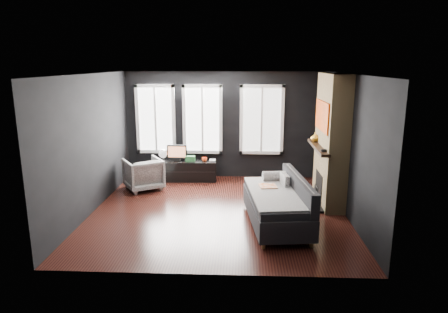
{
  "coord_description": "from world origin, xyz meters",
  "views": [
    {
      "loc": [
        0.47,
        -7.56,
        2.9
      ],
      "look_at": [
        0.1,
        0.3,
        1.05
      ],
      "focal_mm": 32.0,
      "sensor_mm": 36.0,
      "label": 1
    }
  ],
  "objects_px": {
    "sofa": "(276,201)",
    "mug": "(204,159)",
    "armchair": "(143,172)",
    "monitor": "(177,152)",
    "mantel_vase": "(315,137)",
    "media_console": "(187,171)",
    "book": "(209,156)"
  },
  "relations": [
    {
      "from": "sofa",
      "to": "armchair",
      "type": "relative_size",
      "value": 2.6
    },
    {
      "from": "sofa",
      "to": "mug",
      "type": "bearing_deg",
      "value": 113.06
    },
    {
      "from": "sofa",
      "to": "media_console",
      "type": "distance_m",
      "value": 3.42
    },
    {
      "from": "sofa",
      "to": "armchair",
      "type": "height_order",
      "value": "sofa"
    },
    {
      "from": "monitor",
      "to": "book",
      "type": "height_order",
      "value": "monitor"
    },
    {
      "from": "sofa",
      "to": "book",
      "type": "distance_m",
      "value": 3.21
    },
    {
      "from": "mug",
      "to": "mantel_vase",
      "type": "xyz_separation_m",
      "value": [
        2.52,
        -1.02,
        0.76
      ]
    },
    {
      "from": "armchair",
      "to": "monitor",
      "type": "bearing_deg",
      "value": -161.92
    },
    {
      "from": "sofa",
      "to": "book",
      "type": "relative_size",
      "value": 9.92
    },
    {
      "from": "monitor",
      "to": "mug",
      "type": "relative_size",
      "value": 4.02
    },
    {
      "from": "armchair",
      "to": "mug",
      "type": "bearing_deg",
      "value": 176.76
    },
    {
      "from": "monitor",
      "to": "armchair",
      "type": "bearing_deg",
      "value": -127.25
    },
    {
      "from": "book",
      "to": "mantel_vase",
      "type": "bearing_deg",
      "value": -25.46
    },
    {
      "from": "armchair",
      "to": "media_console",
      "type": "distance_m",
      "value": 1.22
    },
    {
      "from": "book",
      "to": "mug",
      "type": "bearing_deg",
      "value": -131.85
    },
    {
      "from": "armchair",
      "to": "mantel_vase",
      "type": "bearing_deg",
      "value": 143.99
    },
    {
      "from": "media_console",
      "to": "book",
      "type": "xyz_separation_m",
      "value": [
        0.56,
        0.1,
        0.36
      ]
    },
    {
      "from": "armchair",
      "to": "mug",
      "type": "distance_m",
      "value": 1.57
    },
    {
      "from": "sofa",
      "to": "monitor",
      "type": "height_order",
      "value": "monitor"
    },
    {
      "from": "media_console",
      "to": "monitor",
      "type": "xyz_separation_m",
      "value": [
        -0.25,
        0.03,
        0.48
      ]
    },
    {
      "from": "sofa",
      "to": "media_console",
      "type": "relative_size",
      "value": 1.44
    },
    {
      "from": "armchair",
      "to": "monitor",
      "type": "relative_size",
      "value": 1.59
    },
    {
      "from": "media_console",
      "to": "monitor",
      "type": "distance_m",
      "value": 0.54
    },
    {
      "from": "armchair",
      "to": "book",
      "type": "distance_m",
      "value": 1.73
    },
    {
      "from": "armchair",
      "to": "mantel_vase",
      "type": "xyz_separation_m",
      "value": [
        3.89,
        -0.27,
        0.92
      ]
    },
    {
      "from": "monitor",
      "to": "mantel_vase",
      "type": "distance_m",
      "value": 3.44
    },
    {
      "from": "monitor",
      "to": "mug",
      "type": "height_order",
      "value": "monitor"
    },
    {
      "from": "monitor",
      "to": "mantel_vase",
      "type": "bearing_deg",
      "value": -15.82
    },
    {
      "from": "sofa",
      "to": "media_console",
      "type": "height_order",
      "value": "sofa"
    },
    {
      "from": "media_console",
      "to": "mug",
      "type": "distance_m",
      "value": 0.55
    },
    {
      "from": "armchair",
      "to": "monitor",
      "type": "distance_m",
      "value": 1.1
    },
    {
      "from": "media_console",
      "to": "mantel_vase",
      "type": "xyz_separation_m",
      "value": [
        2.97,
        -1.05,
        1.08
      ]
    }
  ]
}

